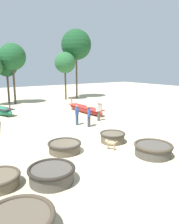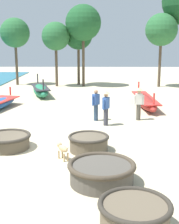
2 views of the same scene
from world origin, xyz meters
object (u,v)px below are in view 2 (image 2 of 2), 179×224
Objects in this scene: long_boat_blue_hull at (145,101)px; fisherman_standing_right at (96,104)px; fisherman_standing_left at (106,106)px; tree_leftmost at (83,23)px; dog at (62,149)px; tree_rightmost at (15,33)px; coracle_front_right at (102,172)px; coracle_weathered at (89,142)px; tree_left_mid at (56,37)px; coracle_nearest at (7,141)px; fisherman_crouching at (139,102)px; tree_center at (78,36)px; tree_right_mid at (161,30)px; coracle_upturned at (135,215)px; long_boat_ochre_hull at (41,90)px.

long_boat_blue_hull is 4.70m from fisherman_standing_right.
tree_leftmost reaches higher than fisherman_standing_left.
fisherman_standing_left reaches higher than dog.
long_boat_blue_hull is 3.46× the size of fisherman_standing_right.
fisherman_standing_right is at bearing -61.89° from tree_rightmost.
coracle_weathered is at bearing 98.78° from coracle_front_right.
fisherman_standing_right is 13.64m from tree_left_mid.
tree_rightmost is (-7.40, 20.81, 4.37)m from coracle_front_right.
coracle_nearest is 5.46m from fisherman_standing_right.
tree_center is at bearing 105.17° from fisherman_crouching.
tree_right_mid is at bearing 70.65° from coracle_weathered.
fisherman_crouching is at bearing 74.45° from coracle_front_right.
coracle_upturned is at bearing -102.68° from tree_right_mid.
tree_center reaches higher than long_boat_blue_hull.
tree_rightmost is at bearing 166.64° from tree_left_mid.
long_boat_ochre_hull is at bearing 102.76° from dog.
tree_center reaches higher than long_boat_ochre_hull.
coracle_upturned is 9.47m from fisherman_standing_right.
coracle_front_right is 0.32× the size of tree_rightmost.
fisherman_standing_right is 15.91m from tree_rightmost.
tree_center reaches higher than fisherman_standing_right.
tree_leftmost reaches higher than tree_left_mid.
fisherman_standing_right reaches higher than dog.
coracle_upturned is at bearing -98.34° from fisherman_crouching.
long_boat_blue_hull reaches higher than dog.
fisherman_standing_right reaches higher than coracle_front_right.
long_boat_blue_hull is at bearing 80.04° from coracle_upturned.
fisherman_crouching is 2.85× the size of dog.
fisherman_standing_left is at bearing -63.52° from fisherman_standing_right.
tree_left_mid is at bearing -13.36° from tree_rightmost.
coracle_upturned is at bearing -79.17° from tree_left_mid.
long_boat_blue_hull is at bearing -66.08° from tree_leftmost.
fisherman_standing_left reaches higher than long_boat_ochre_hull.
fisherman_standing_left is at bearing 92.00° from coracle_upturned.
coracle_nearest is 18.64m from tree_center.
tree_right_mid is at bearing -1.35° from tree_left_mid.
long_boat_ochre_hull reaches higher than coracle_weathered.
coracle_weathered is at bearing -86.11° from tree_center.
long_boat_blue_hull is 10.39m from tree_right_mid.
coracle_front_right is 20.98m from tree_right_mid.
tree_center is at bearing 95.65° from coracle_upturned.
tree_rightmost is at bearing 135.70° from long_boat_blue_hull.
tree_left_mid is at bearing 106.10° from fisherman_standing_left.
dog is at bearing -77.24° from long_boat_ochre_hull.
coracle_front_right is at bearing -105.55° from fisherman_crouching.
tree_rightmost reaches higher than fisherman_standing_left.
tree_leftmost reaches higher than long_boat_ochre_hull.
long_boat_ochre_hull is 0.72× the size of tree_rightmost.
dog is 0.09× the size of tree_right_mid.
fisherman_standing_left reaches higher than coracle_upturned.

